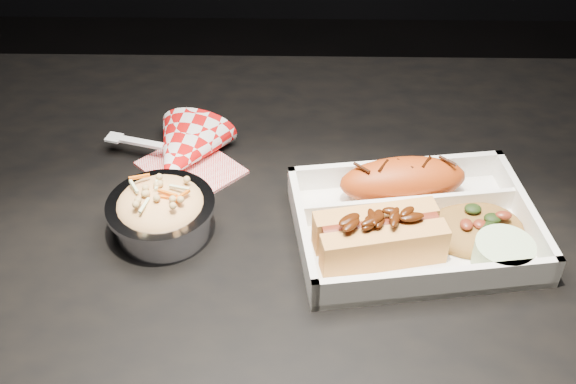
{
  "coord_description": "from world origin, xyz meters",
  "views": [
    {
      "loc": [
        0.0,
        -0.55,
        1.29
      ],
      "look_at": [
        -0.01,
        0.02,
        0.81
      ],
      "focal_mm": 45.0,
      "sensor_mm": 36.0,
      "label": 1
    }
  ],
  "objects_px": {
    "fried_pastry": "(403,180)",
    "hotdog": "(380,234)",
    "food_tray": "(413,228)",
    "napkin_fork": "(183,153)",
    "dining_table": "(293,301)",
    "foil_coleslaw_cup": "(161,211)"
  },
  "relations": [
    {
      "from": "fried_pastry",
      "to": "napkin_fork",
      "type": "distance_m",
      "value": 0.26
    },
    {
      "from": "food_tray",
      "to": "fried_pastry",
      "type": "distance_m",
      "value": 0.06
    },
    {
      "from": "dining_table",
      "to": "foil_coleslaw_cup",
      "type": "relative_size",
      "value": 10.4
    },
    {
      "from": "food_tray",
      "to": "hotdog",
      "type": "distance_m",
      "value": 0.06
    },
    {
      "from": "napkin_fork",
      "to": "dining_table",
      "type": "bearing_deg",
      "value": -30.17
    },
    {
      "from": "hotdog",
      "to": "foil_coleslaw_cup",
      "type": "height_order",
      "value": "same"
    },
    {
      "from": "fried_pastry",
      "to": "hotdog",
      "type": "distance_m",
      "value": 0.09
    },
    {
      "from": "dining_table",
      "to": "foil_coleslaw_cup",
      "type": "height_order",
      "value": "foil_coleslaw_cup"
    },
    {
      "from": "fried_pastry",
      "to": "napkin_fork",
      "type": "relative_size",
      "value": 0.8
    },
    {
      "from": "dining_table",
      "to": "fried_pastry",
      "type": "height_order",
      "value": "fried_pastry"
    },
    {
      "from": "dining_table",
      "to": "foil_coleslaw_cup",
      "type": "bearing_deg",
      "value": 172.47
    },
    {
      "from": "hotdog",
      "to": "foil_coleslaw_cup",
      "type": "distance_m",
      "value": 0.23
    },
    {
      "from": "dining_table",
      "to": "food_tray",
      "type": "xyz_separation_m",
      "value": [
        0.13,
        0.02,
        0.1
      ]
    },
    {
      "from": "hotdog",
      "to": "napkin_fork",
      "type": "xyz_separation_m",
      "value": [
        -0.22,
        0.15,
        -0.02
      ]
    },
    {
      "from": "foil_coleslaw_cup",
      "to": "napkin_fork",
      "type": "relative_size",
      "value": 0.65
    },
    {
      "from": "food_tray",
      "to": "dining_table",
      "type": "bearing_deg",
      "value": 179.06
    },
    {
      "from": "food_tray",
      "to": "hotdog",
      "type": "xyz_separation_m",
      "value": [
        -0.04,
        -0.03,
        0.02
      ]
    },
    {
      "from": "hotdog",
      "to": "napkin_fork",
      "type": "height_order",
      "value": "napkin_fork"
    },
    {
      "from": "dining_table",
      "to": "napkin_fork",
      "type": "distance_m",
      "value": 0.22
    },
    {
      "from": "dining_table",
      "to": "fried_pastry",
      "type": "relative_size",
      "value": 8.41
    },
    {
      "from": "dining_table",
      "to": "food_tray",
      "type": "height_order",
      "value": "food_tray"
    },
    {
      "from": "food_tray",
      "to": "napkin_fork",
      "type": "bearing_deg",
      "value": 147.09
    }
  ]
}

